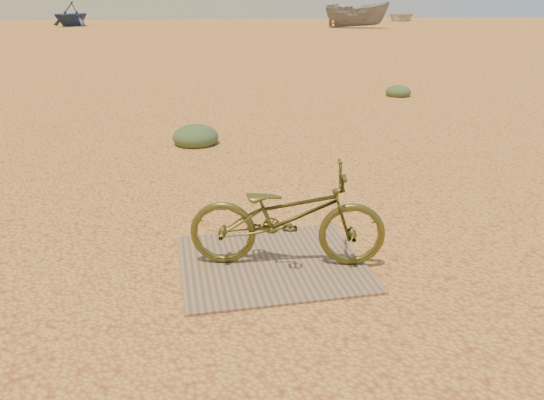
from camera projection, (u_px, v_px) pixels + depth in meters
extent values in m
plane|color=#E6B251|center=(317.00, 269.00, 4.14)|extent=(120.00, 120.00, 0.00)
cube|color=#836A56|center=(272.00, 263.00, 4.22)|extent=(1.44, 1.26, 0.02)
imported|color=#494A1F|center=(287.00, 216.00, 4.07)|extent=(1.59, 0.86, 0.79)
imported|color=navy|center=(71.00, 14.00, 42.94)|extent=(4.69, 4.82, 1.93)
imported|color=slate|center=(357.00, 15.00, 40.35)|extent=(5.14, 4.01, 1.89)
imported|color=silver|center=(401.00, 15.00, 55.15)|extent=(5.53, 6.29, 1.08)
ellipsoid|color=#486341|center=(196.00, 144.00, 7.78)|extent=(0.67, 0.67, 0.37)
ellipsoid|color=#486341|center=(398.00, 96.00, 11.68)|extent=(0.55, 0.55, 0.30)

